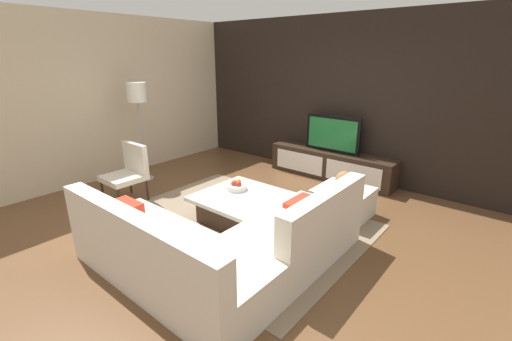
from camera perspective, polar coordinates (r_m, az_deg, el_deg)
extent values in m
plane|color=brown|center=(4.57, -2.30, -9.18)|extent=(14.00, 14.00, 0.00)
cube|color=black|center=(6.35, 14.31, 11.53)|extent=(6.40, 0.12, 2.80)
cube|color=beige|center=(6.75, -22.37, 11.13)|extent=(0.12, 5.20, 2.80)
cube|color=gray|center=(4.63, -3.24, -8.74)|extent=(3.21, 2.46, 0.01)
cube|color=#332319|center=(6.32, 12.29, 0.96)|extent=(2.30, 0.44, 0.50)
cube|color=white|center=(6.38, 7.16, 1.42)|extent=(0.97, 0.01, 0.35)
cube|color=white|center=(5.92, 15.79, -0.57)|extent=(0.97, 0.01, 0.35)
cube|color=black|center=(6.18, 12.66, 5.97)|extent=(1.01, 0.05, 0.63)
cube|color=#1E7238|center=(6.15, 12.53, 5.93)|extent=(0.91, 0.01, 0.53)
cube|color=silver|center=(3.59, -14.24, -14.35)|extent=(2.28, 0.85, 0.43)
cube|color=silver|center=(3.22, -19.68, -10.23)|extent=(2.28, 0.18, 0.41)
cube|color=silver|center=(3.89, 6.66, -11.00)|extent=(0.85, 1.50, 0.43)
cube|color=silver|center=(3.55, 11.48, -6.66)|extent=(0.18, 1.50, 0.41)
cube|color=red|center=(3.95, -20.61, -6.39)|extent=(0.36, 0.20, 0.22)
cube|color=red|center=(4.07, 9.70, -5.87)|extent=(0.60, 0.44, 0.06)
cube|color=#332319|center=(4.62, -2.43, -6.55)|extent=(0.86, 0.85, 0.33)
cube|color=white|center=(4.54, -2.47, -4.38)|extent=(1.07, 1.06, 0.05)
cylinder|color=#332319|center=(5.68, -24.21, -3.01)|extent=(0.04, 0.04, 0.38)
cylinder|color=#332319|center=(5.29, -21.86, -4.30)|extent=(0.04, 0.04, 0.38)
cylinder|color=#332319|center=(5.88, -20.22, -1.78)|extent=(0.04, 0.04, 0.38)
cylinder|color=#332319|center=(5.50, -17.66, -2.92)|extent=(0.04, 0.04, 0.38)
cube|color=silver|center=(5.52, -21.22, -1.14)|extent=(0.55, 0.55, 0.08)
cube|color=silver|center=(5.55, -19.48, 2.06)|extent=(0.55, 0.08, 0.45)
cylinder|color=#A5A5AA|center=(6.50, -17.86, -1.25)|extent=(0.28, 0.28, 0.02)
cylinder|color=#A5A5AA|center=(6.31, -18.48, 4.66)|extent=(0.03, 0.03, 1.36)
cylinder|color=white|center=(6.17, -19.29, 12.23)|extent=(0.32, 0.32, 0.32)
cube|color=silver|center=(4.90, 14.24, -5.18)|extent=(0.70, 0.70, 0.40)
cylinder|color=silver|center=(4.70, -3.30, -2.79)|extent=(0.28, 0.28, 0.07)
sphere|color=#B23326|center=(4.65, -2.97, -2.32)|extent=(0.08, 0.08, 0.08)
sphere|color=gold|center=(4.72, -3.09, -1.97)|extent=(0.10, 0.10, 0.10)
sphere|color=#B23326|center=(4.68, -3.63, -2.19)|extent=(0.09, 0.09, 0.09)
sphere|color=#997247|center=(4.78, 14.55, -1.59)|extent=(0.25, 0.25, 0.25)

